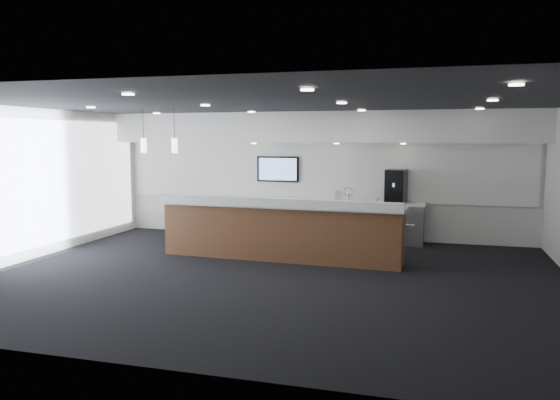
# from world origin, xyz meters

# --- Properties ---
(ground) EXTENTS (10.00, 10.00, 0.00)m
(ground) POSITION_xyz_m (0.00, 0.00, 0.00)
(ground) COLOR black
(ground) RESTS_ON ground
(ceiling) EXTENTS (10.00, 8.00, 0.02)m
(ceiling) POSITION_xyz_m (0.00, 0.00, 3.00)
(ceiling) COLOR black
(ceiling) RESTS_ON back_wall
(back_wall) EXTENTS (10.00, 0.02, 3.00)m
(back_wall) POSITION_xyz_m (0.00, 4.00, 1.50)
(back_wall) COLOR silver
(back_wall) RESTS_ON ground
(left_wall) EXTENTS (0.02, 8.00, 3.00)m
(left_wall) POSITION_xyz_m (-5.00, 0.00, 1.50)
(left_wall) COLOR silver
(left_wall) RESTS_ON ground
(soffit_bulkhead) EXTENTS (10.00, 0.90, 0.70)m
(soffit_bulkhead) POSITION_xyz_m (0.00, 3.55, 2.65)
(soffit_bulkhead) COLOR white
(soffit_bulkhead) RESTS_ON back_wall
(alcove_panel) EXTENTS (9.80, 0.06, 1.40)m
(alcove_panel) POSITION_xyz_m (0.00, 3.97, 1.60)
(alcove_panel) COLOR white
(alcove_panel) RESTS_ON back_wall
(window_blinds_wall) EXTENTS (0.04, 7.36, 2.55)m
(window_blinds_wall) POSITION_xyz_m (-4.96, 0.00, 1.50)
(window_blinds_wall) COLOR #CFE7F8
(window_blinds_wall) RESTS_ON left_wall
(back_credenza) EXTENTS (5.06, 0.66, 0.95)m
(back_credenza) POSITION_xyz_m (-0.00, 3.64, 0.48)
(back_credenza) COLOR gray
(back_credenza) RESTS_ON ground
(wall_tv) EXTENTS (1.05, 0.08, 0.62)m
(wall_tv) POSITION_xyz_m (-1.00, 3.91, 1.65)
(wall_tv) COLOR black
(wall_tv) RESTS_ON back_wall
(pendant_left) EXTENTS (0.12, 0.12, 0.30)m
(pendant_left) POSITION_xyz_m (-2.40, 0.80, 2.25)
(pendant_left) COLOR beige
(pendant_left) RESTS_ON ceiling
(pendant_right) EXTENTS (0.12, 0.12, 0.30)m
(pendant_right) POSITION_xyz_m (-3.10, 0.80, 2.25)
(pendant_right) COLOR beige
(pendant_right) RESTS_ON ceiling
(ceiling_can_lights) EXTENTS (7.00, 5.00, 0.02)m
(ceiling_can_lights) POSITION_xyz_m (0.00, 0.00, 2.97)
(ceiling_can_lights) COLOR white
(ceiling_can_lights) RESTS_ON ceiling
(service_counter) EXTENTS (4.93, 1.05, 1.49)m
(service_counter) POSITION_xyz_m (-0.23, 1.37, 0.58)
(service_counter) COLOR #58331D
(service_counter) RESTS_ON ground
(coffee_machine) EXTENTS (0.49, 0.59, 0.75)m
(coffee_machine) POSITION_xyz_m (1.86, 3.68, 1.32)
(coffee_machine) COLOR black
(coffee_machine) RESTS_ON back_credenza
(info_sign_left) EXTENTS (0.18, 0.06, 0.25)m
(info_sign_left) POSITION_xyz_m (0.56, 3.57, 1.07)
(info_sign_left) COLOR silver
(info_sign_left) RESTS_ON back_credenza
(info_sign_right) EXTENTS (0.16, 0.03, 0.21)m
(info_sign_right) POSITION_xyz_m (1.29, 3.51, 1.06)
(info_sign_right) COLOR silver
(info_sign_right) RESTS_ON back_credenza
(cup_0) EXTENTS (0.11, 0.11, 0.10)m
(cup_0) POSITION_xyz_m (1.73, 3.57, 1.00)
(cup_0) COLOR white
(cup_0) RESTS_ON back_credenza
(cup_1) EXTENTS (0.15, 0.15, 0.10)m
(cup_1) POSITION_xyz_m (1.59, 3.57, 1.00)
(cup_1) COLOR white
(cup_1) RESTS_ON back_credenza
(cup_2) EXTENTS (0.13, 0.13, 0.10)m
(cup_2) POSITION_xyz_m (1.45, 3.57, 1.00)
(cup_2) COLOR white
(cup_2) RESTS_ON back_credenza
(cup_3) EXTENTS (0.14, 0.14, 0.10)m
(cup_3) POSITION_xyz_m (1.31, 3.57, 1.00)
(cup_3) COLOR white
(cup_3) RESTS_ON back_credenza
(cup_4) EXTENTS (0.15, 0.15, 0.10)m
(cup_4) POSITION_xyz_m (1.17, 3.57, 1.00)
(cup_4) COLOR white
(cup_4) RESTS_ON back_credenza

